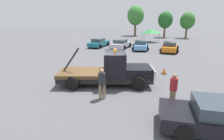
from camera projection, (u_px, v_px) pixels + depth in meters
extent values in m
plane|color=#545459|center=(105.00, 84.00, 12.02)|extent=(160.00, 160.00, 0.00)
cube|color=black|center=(105.00, 77.00, 11.87)|extent=(6.50, 3.74, 0.35)
cube|color=black|center=(138.00, 70.00, 11.72)|extent=(2.21, 2.32, 0.55)
cube|color=silver|center=(152.00, 71.00, 11.72)|extent=(0.71, 1.95, 0.50)
cube|color=black|center=(115.00, 63.00, 11.60)|extent=(1.96, 2.53, 1.53)
cube|color=brown|center=(82.00, 73.00, 11.81)|extent=(3.61, 3.04, 0.22)
cylinder|color=black|center=(71.00, 60.00, 11.56)|extent=(1.17, 0.47, 1.63)
cylinder|color=orange|center=(115.00, 50.00, 11.36)|extent=(0.18, 0.18, 0.20)
cylinder|color=black|center=(135.00, 73.00, 12.89)|extent=(0.88, 0.26, 0.88)
cylinder|color=black|center=(138.00, 84.00, 10.86)|extent=(0.88, 0.26, 0.88)
cylinder|color=black|center=(79.00, 73.00, 12.93)|extent=(0.88, 0.26, 0.88)
cylinder|color=black|center=(72.00, 83.00, 10.90)|extent=(0.88, 0.26, 0.88)
cylinder|color=black|center=(178.00, 110.00, 7.93)|extent=(0.68, 0.22, 0.68)
cylinder|color=black|center=(184.00, 134.00, 6.26)|extent=(0.68, 0.22, 0.68)
cylinder|color=#847051|center=(171.00, 97.00, 9.07)|extent=(0.15, 0.15, 0.83)
cylinder|color=#847051|center=(174.00, 99.00, 8.89)|extent=(0.15, 0.15, 0.83)
cylinder|color=maroon|center=(174.00, 84.00, 8.77)|extent=(0.38, 0.38, 0.65)
sphere|color=#A87A56|center=(175.00, 76.00, 8.65)|extent=(0.22, 0.22, 0.22)
cylinder|color=#847051|center=(100.00, 92.00, 9.68)|extent=(0.16, 0.16, 0.85)
cylinder|color=#847051|center=(104.00, 92.00, 9.71)|extent=(0.16, 0.16, 0.85)
cylinder|color=#28282D|center=(102.00, 79.00, 9.48)|extent=(0.39, 0.39, 0.67)
sphere|color=tan|center=(102.00, 71.00, 9.35)|extent=(0.23, 0.23, 0.23)
cube|color=#196670|center=(99.00, 43.00, 27.84)|extent=(2.04, 4.74, 0.60)
cube|color=#333D47|center=(98.00, 40.00, 27.47)|extent=(1.67, 2.04, 0.50)
cylinder|color=black|center=(98.00, 43.00, 29.60)|extent=(0.68, 0.22, 0.68)
cylinder|color=black|center=(108.00, 44.00, 29.02)|extent=(0.68, 0.22, 0.68)
cylinder|color=black|center=(90.00, 46.00, 26.77)|extent=(0.68, 0.22, 0.68)
cylinder|color=black|center=(100.00, 46.00, 26.19)|extent=(0.68, 0.22, 0.68)
cube|color=#B7B7BC|center=(121.00, 45.00, 26.44)|extent=(2.22, 4.42, 0.60)
cube|color=#333D47|center=(120.00, 41.00, 26.09)|extent=(1.83, 1.91, 0.50)
cylinder|color=black|center=(118.00, 44.00, 28.12)|extent=(0.68, 0.22, 0.68)
cylinder|color=black|center=(129.00, 45.00, 27.48)|extent=(0.68, 0.22, 0.68)
cylinder|color=black|center=(112.00, 47.00, 25.51)|extent=(0.68, 0.22, 0.68)
cylinder|color=black|center=(124.00, 48.00, 24.86)|extent=(0.68, 0.22, 0.68)
cube|color=#669ED1|center=(140.00, 46.00, 25.34)|extent=(2.38, 4.61, 0.60)
cube|color=#333D47|center=(141.00, 42.00, 24.98)|extent=(1.80, 2.05, 0.50)
cylinder|color=black|center=(135.00, 46.00, 26.94)|extent=(0.68, 0.22, 0.68)
cylinder|color=black|center=(146.00, 46.00, 26.68)|extent=(0.68, 0.22, 0.68)
cylinder|color=black|center=(134.00, 49.00, 24.11)|extent=(0.68, 0.22, 0.68)
cylinder|color=black|center=(146.00, 49.00, 23.85)|extent=(0.68, 0.22, 0.68)
cube|color=orange|center=(170.00, 48.00, 23.71)|extent=(2.00, 4.43, 0.60)
cube|color=#333D47|center=(170.00, 44.00, 23.36)|extent=(1.67, 1.90, 0.50)
cylinder|color=black|center=(164.00, 47.00, 25.38)|extent=(0.68, 0.22, 0.68)
cylinder|color=black|center=(176.00, 48.00, 24.81)|extent=(0.68, 0.22, 0.68)
cylinder|color=black|center=(162.00, 51.00, 22.72)|extent=(0.68, 0.22, 0.68)
cylinder|color=black|center=(176.00, 51.00, 22.15)|extent=(0.68, 0.22, 0.68)
cylinder|color=#9E9EA3|center=(142.00, 38.00, 32.58)|extent=(0.07, 0.07, 1.74)
cylinder|color=#9E9EA3|center=(158.00, 39.00, 31.71)|extent=(0.07, 0.07, 1.74)
cylinder|color=#9E9EA3|center=(144.00, 37.00, 35.31)|extent=(0.07, 0.07, 1.74)
cylinder|color=#9E9EA3|center=(159.00, 37.00, 34.44)|extent=(0.07, 0.07, 1.74)
pyramid|color=#287F38|center=(151.00, 31.00, 33.17)|extent=(2.99, 2.99, 0.68)
cylinder|color=brown|center=(186.00, 34.00, 40.27)|extent=(0.40, 0.40, 2.02)
ellipsoid|color=#2D6B28|center=(187.00, 21.00, 39.46)|extent=(3.24, 3.24, 3.76)
cylinder|color=brown|center=(135.00, 31.00, 46.11)|extent=(0.53, 0.53, 2.67)
ellipsoid|color=#387A33|center=(136.00, 15.00, 45.03)|extent=(4.28, 4.28, 4.97)
cylinder|color=brown|center=(164.00, 33.00, 41.94)|extent=(0.42, 0.42, 2.11)
ellipsoid|color=#235B23|center=(165.00, 20.00, 41.09)|extent=(3.38, 3.38, 3.93)
cube|color=black|center=(164.00, 74.00, 14.22)|extent=(0.40, 0.40, 0.04)
cone|color=orange|center=(164.00, 71.00, 14.15)|extent=(0.36, 0.36, 0.55)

